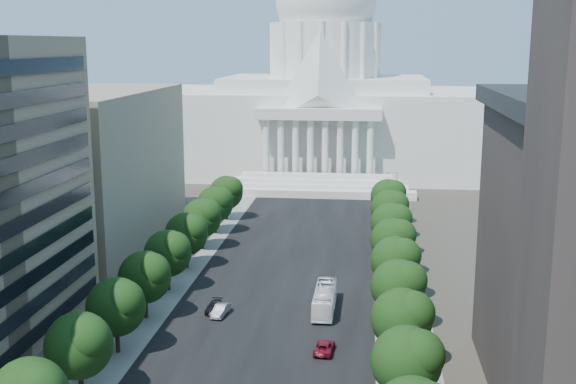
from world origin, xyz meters
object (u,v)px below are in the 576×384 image
(car_red, at_px, (324,347))
(city_bus, at_px, (325,299))
(car_silver, at_px, (221,310))
(car_dark_b, at_px, (214,307))

(car_red, distance_m, city_bus, 14.96)
(car_red, bearing_deg, city_bus, -82.73)
(car_silver, distance_m, car_red, 19.38)
(car_dark_b, distance_m, city_bus, 16.50)
(city_bus, bearing_deg, car_red, -86.06)
(car_red, height_order, car_dark_b, car_red)
(car_red, bearing_deg, car_dark_b, -32.40)
(car_red, xyz_separation_m, car_dark_b, (-17.18, 12.63, -0.02))
(car_red, bearing_deg, car_silver, -31.17)
(car_silver, height_order, car_dark_b, car_silver)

